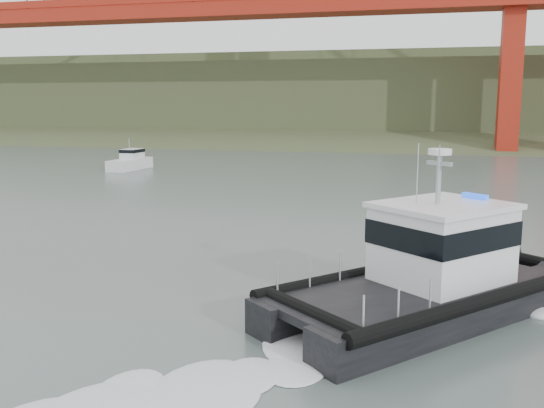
{
  "coord_description": "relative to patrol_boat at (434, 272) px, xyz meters",
  "views": [
    {
      "loc": [
        6.39,
        -20.72,
        7.49
      ],
      "look_at": [
        -1.07,
        8.75,
        2.4
      ],
      "focal_mm": 40.0,
      "sensor_mm": 36.0,
      "label": 1
    }
  ],
  "objects": [
    {
      "name": "patrol_boat",
      "position": [
        0.0,
        0.0,
        0.0
      ],
      "size": [
        11.75,
        12.56,
        6.14
      ],
      "rotation": [
        0.0,
        0.0,
        -0.71
      ],
      "color": "black",
      "rests_on": "ground"
    },
    {
      "name": "ground",
      "position": [
        -6.86,
        -0.89,
        -1.54
      ],
      "size": [
        400.0,
        400.0,
        0.0
      ],
      "primitive_type": "plane",
      "color": "#485650",
      "rests_on": "ground"
    },
    {
      "name": "headlands",
      "position": [
        -6.86,
        124.61,
        5.51
      ],
      "size": [
        500.0,
        105.36,
        27.12
      ],
      "color": "#3E4E2C",
      "rests_on": "ground"
    },
    {
      "name": "motorboat",
      "position": [
        -32.95,
        41.06,
        -0.63
      ],
      "size": [
        2.67,
        6.74,
        3.63
      ],
      "rotation": [
        0.0,
        0.0,
        -0.07
      ],
      "color": "silver",
      "rests_on": "ground"
    }
  ]
}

